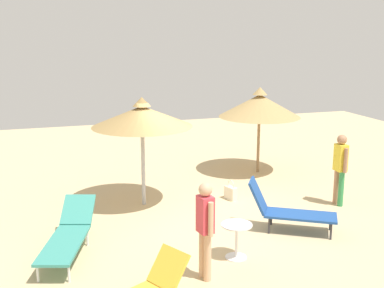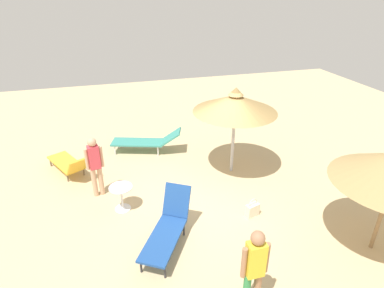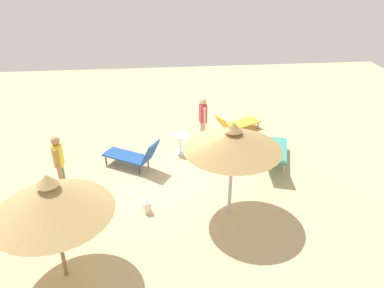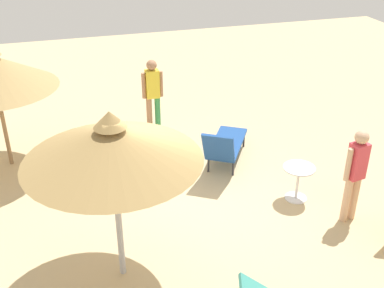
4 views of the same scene
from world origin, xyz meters
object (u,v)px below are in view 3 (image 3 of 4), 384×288
at_px(parasol_umbrella_center, 51,199).
at_px(person_standing_front, 203,118).
at_px(person_standing_back, 59,161).
at_px(handbag, 146,205).
at_px(side_table_round, 181,141).
at_px(lounge_chair_near_left, 236,123).
at_px(lounge_chair_near_right, 277,153).
at_px(lounge_chair_far_right, 134,155).
at_px(parasol_umbrella_far_left, 233,140).

xyz_separation_m(parasol_umbrella_center, person_standing_front, (-3.64, -5.66, -1.03)).
height_order(person_standing_back, person_standing_front, person_standing_back).
xyz_separation_m(person_standing_back, handbag, (-2.34, 1.14, -0.83)).
bearing_deg(person_standing_back, side_table_round, -151.12).
height_order(parasol_umbrella_center, lounge_chair_near_left, parasol_umbrella_center).
bearing_deg(parasol_umbrella_center, lounge_chair_near_right, -145.27).
bearing_deg(lounge_chair_far_right, parasol_umbrella_center, 72.65).
xyz_separation_m(lounge_chair_far_right, person_standing_front, (-2.32, -1.43, 0.50)).
distance_m(lounge_chair_near_right, person_standing_front, 2.77).
distance_m(parasol_umbrella_far_left, lounge_chair_near_left, 5.21).
height_order(person_standing_front, side_table_round, person_standing_front).
xyz_separation_m(person_standing_back, person_standing_front, (-4.29, -2.48, -0.03)).
height_order(parasol_umbrella_far_left, lounge_chair_near_left, parasol_umbrella_far_left).
bearing_deg(side_table_round, parasol_umbrella_center, 61.02).
bearing_deg(lounge_chair_near_right, person_standing_back, 7.31).
relative_size(lounge_chair_far_right, lounge_chair_near_right, 0.77).
relative_size(person_standing_back, handbag, 3.48).
bearing_deg(person_standing_back, person_standing_front, -149.96).
relative_size(lounge_chair_near_right, person_standing_back, 1.38).
bearing_deg(handbag, lounge_chair_far_right, -80.35).
distance_m(person_standing_front, handbag, 4.19).
height_order(lounge_chair_far_right, person_standing_front, person_standing_front).
relative_size(lounge_chair_near_left, side_table_round, 2.85).
height_order(lounge_chair_near_left, lounge_chair_near_right, lounge_chair_near_left).
bearing_deg(lounge_chair_near_right, side_table_round, -20.24).
xyz_separation_m(parasol_umbrella_far_left, handbag, (2.15, -0.32, -2.00)).
distance_m(lounge_chair_far_right, side_table_round, 1.74).
distance_m(person_standing_back, handbag, 2.73).
distance_m(parasol_umbrella_center, handbag, 3.23).
height_order(person_standing_back, handbag, person_standing_back).
bearing_deg(side_table_round, person_standing_back, 28.88).
distance_m(person_standing_back, person_standing_front, 4.95).
distance_m(lounge_chair_far_right, lounge_chair_near_right, 4.47).
distance_m(lounge_chair_far_right, person_standing_front, 2.77).
bearing_deg(parasol_umbrella_center, parasol_umbrella_far_left, -155.86).
bearing_deg(lounge_chair_near_left, parasol_umbrella_far_left, 76.51).
height_order(lounge_chair_far_right, person_standing_back, person_standing_back).
relative_size(lounge_chair_near_left, person_standing_front, 1.12).
bearing_deg(parasol_umbrella_center, lounge_chair_far_right, -107.35).
bearing_deg(lounge_chair_near_right, person_standing_front, -37.58).
bearing_deg(lounge_chair_near_left, handbag, 53.35).
bearing_deg(lounge_chair_near_left, lounge_chair_far_right, 31.43).
height_order(lounge_chair_near_left, person_standing_front, person_standing_front).
relative_size(parasol_umbrella_far_left, handbag, 5.27).
bearing_deg(person_standing_front, parasol_umbrella_far_left, 93.05).
xyz_separation_m(parasol_umbrella_far_left, parasol_umbrella_center, (3.85, 1.72, -0.17)).
height_order(lounge_chair_near_right, handbag, lounge_chair_near_right).
bearing_deg(parasol_umbrella_center, person_standing_front, -122.71).
xyz_separation_m(lounge_chair_near_left, side_table_round, (2.16, 1.37, 0.10)).
relative_size(lounge_chair_far_right, person_standing_front, 1.09).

